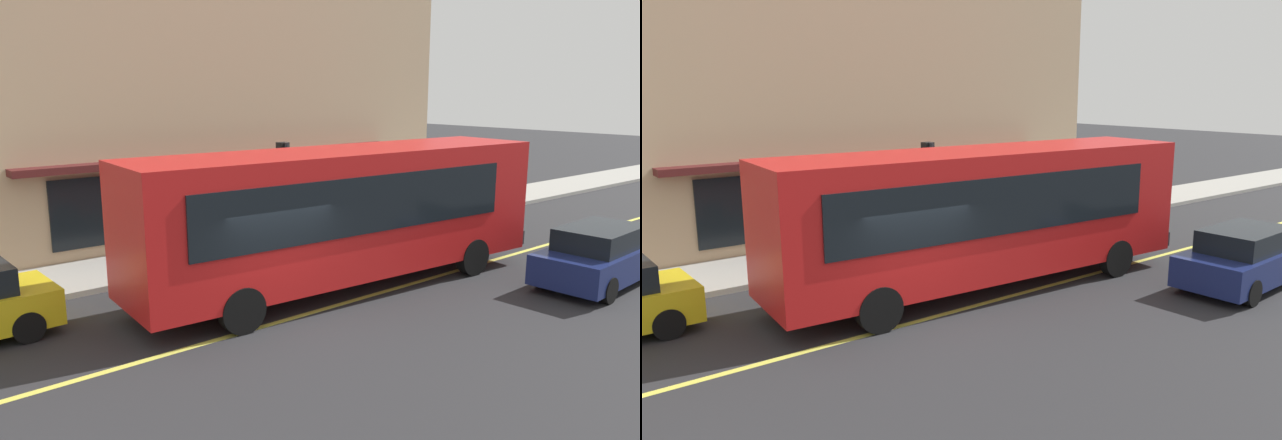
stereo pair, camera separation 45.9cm
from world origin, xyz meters
The scene contains 8 objects.
ground centered at (0.00, 0.00, 0.00)m, with size 120.00×120.00×0.00m, color #28282B.
sidewalk centered at (0.00, 5.78, 0.07)m, with size 80.00×2.81×0.15m, color #9E9B93.
lane_centre_stripe centered at (0.00, 0.00, 0.00)m, with size 36.00×0.16×0.01m, color #D8D14C.
storefront_building centered at (3.33, 11.88, 6.38)m, with size 19.28×10.01×12.78m.
bus centered at (2.77, 0.88, 1.99)m, with size 11.27×3.23×3.50m.
traffic_light centered at (3.78, 4.84, 2.53)m, with size 0.30×0.52×3.20m.
car_navy centered at (8.10, -3.04, 0.74)m, with size 4.39×2.03×1.52m.
pedestrian_at_corner centered at (7.91, 5.06, 1.23)m, with size 0.34×0.34×1.79m.
Camera 2 is at (-6.97, -10.68, 4.98)m, focal length 35.03 mm.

